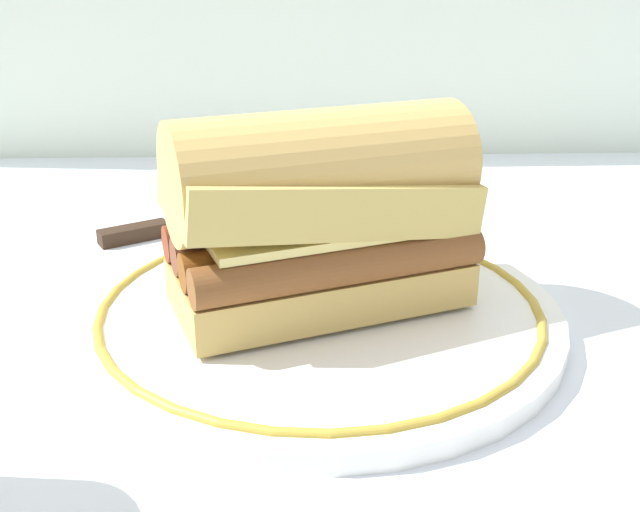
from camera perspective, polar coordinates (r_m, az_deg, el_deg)
ground_plane at (r=0.48m, az=2.85°, el=-4.40°), size 1.50×1.50×0.00m
plate at (r=0.46m, az=-0.00°, el=-4.27°), size 0.30×0.30×0.01m
sausage_sandwich at (r=0.44m, az=0.00°, el=3.49°), size 0.19×0.14×0.12m
butter_knife at (r=0.62m, az=-11.43°, el=2.10°), size 0.13×0.09×0.01m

